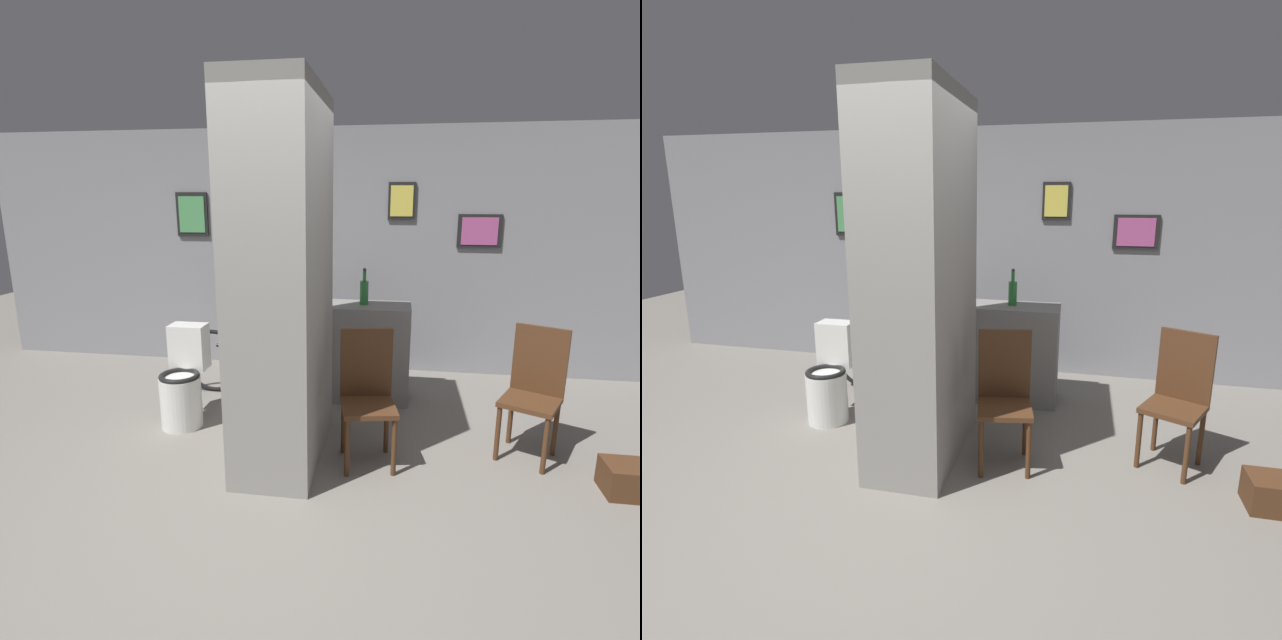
{
  "view_description": "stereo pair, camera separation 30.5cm",
  "coord_description": "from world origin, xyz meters",
  "views": [
    {
      "loc": [
        0.69,
        -2.79,
        1.91
      ],
      "look_at": [
        0.09,
        0.99,
        0.95
      ],
      "focal_mm": 28.0,
      "sensor_mm": 36.0,
      "label": 1
    },
    {
      "loc": [
        0.99,
        -2.73,
        1.91
      ],
      "look_at": [
        0.09,
        0.99,
        0.95
      ],
      "focal_mm": 28.0,
      "sensor_mm": 36.0,
      "label": 2
    }
  ],
  "objects": [
    {
      "name": "ground_plane",
      "position": [
        0.0,
        0.0,
        0.0
      ],
      "size": [
        14.0,
        14.0,
        0.0
      ],
      "primitive_type": "plane",
      "color": "slate"
    },
    {
      "name": "bottle_tall",
      "position": [
        0.39,
        1.77,
        1.04
      ],
      "size": [
        0.08,
        0.08,
        0.34
      ],
      "color": "#267233",
      "rests_on": "counter_shelf"
    },
    {
      "name": "chair_by_doorway",
      "position": [
        1.71,
        0.86,
        0.53
      ],
      "size": [
        0.51,
        0.51,
        0.98
      ],
      "rotation": [
        0.0,
        0.0,
        -0.47
      ],
      "color": "#4C2D19",
      "rests_on": "ground_plane"
    },
    {
      "name": "bicycle",
      "position": [
        -0.59,
        1.67,
        0.33
      ],
      "size": [
        1.62,
        0.42,
        0.69
      ],
      "color": "black",
      "rests_on": "ground_plane"
    },
    {
      "name": "wall_back",
      "position": [
        0.0,
        2.63,
        1.3
      ],
      "size": [
        8.0,
        0.09,
        2.6
      ],
      "color": "gray",
      "rests_on": "ground_plane"
    },
    {
      "name": "floor_crate",
      "position": [
        2.21,
        0.4,
        0.1
      ],
      "size": [
        0.26,
        0.26,
        0.21
      ],
      "color": "#4C2D19",
      "rests_on": "ground_plane"
    },
    {
      "name": "pillar_center",
      "position": [
        -0.11,
        0.58,
        1.3
      ],
      "size": [
        0.58,
        1.17,
        2.6
      ],
      "color": "gray",
      "rests_on": "ground_plane"
    },
    {
      "name": "chair_near_pillar",
      "position": [
        0.5,
        0.59,
        0.53
      ],
      "size": [
        0.44,
        0.44,
        0.98
      ],
      "rotation": [
        0.0,
        0.0,
        0.19
      ],
      "color": "#4C2D19",
      "rests_on": "ground_plane"
    },
    {
      "name": "toilet",
      "position": [
        -1.08,
        0.96,
        0.36
      ],
      "size": [
        0.34,
        0.5,
        0.83
      ],
      "color": "silver",
      "rests_on": "ground_plane"
    },
    {
      "name": "counter_shelf",
      "position": [
        0.23,
        1.75,
        0.46
      ],
      "size": [
        1.18,
        0.44,
        0.92
      ],
      "color": "gray",
      "rests_on": "ground_plane"
    }
  ]
}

